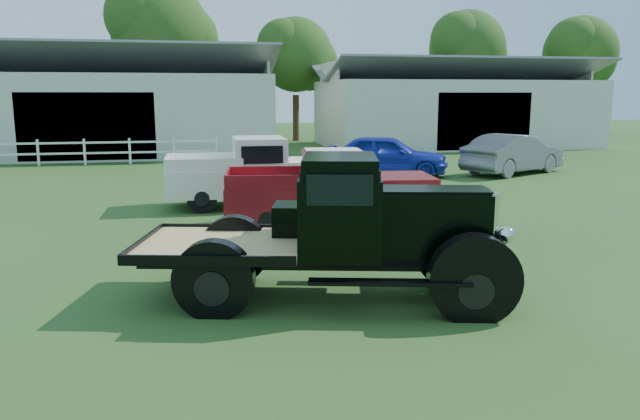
{
  "coord_description": "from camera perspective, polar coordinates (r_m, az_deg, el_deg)",
  "views": [
    {
      "loc": [
        -2.13,
        -10.21,
        3.22
      ],
      "look_at": [
        0.2,
        1.2,
        1.05
      ],
      "focal_mm": 35.0,
      "sensor_mm": 36.0,
      "label": 1
    }
  ],
  "objects": [
    {
      "name": "shed_right",
      "position": [
        40.56,
        12.04,
        9.47
      ],
      "size": [
        16.8,
        9.2,
        5.2
      ],
      "primitive_type": null,
      "color": "#B6BA9F",
      "rests_on": "ground"
    },
    {
      "name": "misc_car_grey",
      "position": [
        26.7,
        17.27,
        4.91
      ],
      "size": [
        5.13,
        3.78,
        1.61
      ],
      "primitive_type": "imported",
      "rotation": [
        0.0,
        0.0,
        2.05
      ],
      "color": "slate",
      "rests_on": "ground"
    },
    {
      "name": "red_pickup",
      "position": [
        15.2,
        0.87,
        1.98
      ],
      "size": [
        5.42,
        2.56,
        1.91
      ],
      "primitive_type": null,
      "rotation": [
        0.0,
        0.0,
        -0.11
      ],
      "color": "maroon",
      "rests_on": "ground"
    },
    {
      "name": "tree_e",
      "position": [
        50.75,
        22.59,
        11.51
      ],
      "size": [
        5.7,
        5.7,
        9.5
      ],
      "primitive_type": null,
      "color": "#244110",
      "rests_on": "ground"
    },
    {
      "name": "vintage_flatbed",
      "position": [
        9.82,
        1.17,
        -1.67
      ],
      "size": [
        6.14,
        3.57,
        2.29
      ],
      "primitive_type": null,
      "rotation": [
        0.0,
        0.0,
        -0.24
      ],
      "color": "black",
      "rests_on": "ground"
    },
    {
      "name": "white_pickup",
      "position": [
        18.19,
        -5.88,
        3.43
      ],
      "size": [
        5.35,
        2.14,
        1.96
      ],
      "primitive_type": null,
      "rotation": [
        0.0,
        0.0,
        -0.01
      ],
      "color": "white",
      "rests_on": "ground"
    },
    {
      "name": "ground",
      "position": [
        10.92,
        0.24,
        -6.6
      ],
      "size": [
        120.0,
        120.0,
        0.0
      ],
      "primitive_type": "plane",
      "color": "#2A5123"
    },
    {
      "name": "fence_rail",
      "position": [
        30.88,
        -22.56,
        4.9
      ],
      "size": [
        14.2,
        0.16,
        1.2
      ],
      "primitive_type": null,
      "color": "white",
      "rests_on": "ground"
    },
    {
      "name": "tree_d",
      "position": [
        48.61,
        13.23,
        12.4
      ],
      "size": [
        6.0,
        6.0,
        10.0
      ],
      "primitive_type": null,
      "color": "#244110",
      "rests_on": "ground"
    },
    {
      "name": "shed_left",
      "position": [
        36.54,
        -19.49,
        9.32
      ],
      "size": [
        18.8,
        10.2,
        5.6
      ],
      "primitive_type": null,
      "color": "#B6BA9F",
      "rests_on": "ground"
    },
    {
      "name": "misc_car_blue",
      "position": [
        25.03,
        6.09,
        5.0
      ],
      "size": [
        5.18,
        3.51,
        1.64
      ],
      "primitive_type": "imported",
      "rotation": [
        0.0,
        0.0,
        1.21
      ],
      "color": "#1928A5",
      "rests_on": "ground"
    },
    {
      "name": "tree_c",
      "position": [
        43.81,
        -2.24,
        12.24
      ],
      "size": [
        5.4,
        5.4,
        9.0
      ],
      "primitive_type": null,
      "color": "#244110",
      "rests_on": "ground"
    },
    {
      "name": "tree_b",
      "position": [
        44.32,
        -14.37,
        13.52
      ],
      "size": [
        6.9,
        6.9,
        11.5
      ],
      "primitive_type": null,
      "color": "#244110",
      "rests_on": "ground"
    }
  ]
}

